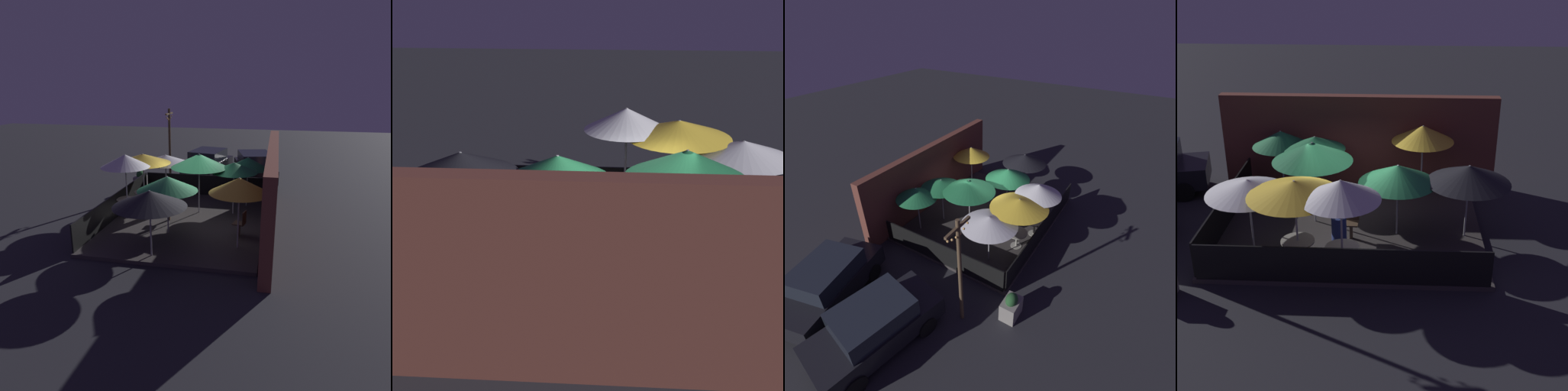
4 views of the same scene
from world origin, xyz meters
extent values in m
plane|color=#26262B|center=(0.00, 0.00, 0.00)|extent=(60.00, 60.00, 0.00)
cube|color=#383333|center=(0.00, 0.00, 0.06)|extent=(7.26, 5.76, 0.12)
cube|color=brown|center=(0.00, 3.11, 1.55)|extent=(8.86, 0.36, 3.11)
cube|color=black|center=(0.00, -2.83, 0.59)|extent=(7.06, 0.05, 0.95)
cube|color=black|center=(-3.59, 0.00, 0.59)|extent=(0.05, 5.56, 0.95)
cylinder|color=#B2B2B7|center=(-1.16, -2.10, 1.28)|extent=(0.05, 0.05, 2.32)
cone|color=gold|center=(-1.16, -2.10, 2.25)|extent=(2.30, 2.30, 0.38)
cylinder|color=#B2B2B7|center=(-0.03, -2.41, 1.37)|extent=(0.05, 0.05, 2.49)
cone|color=silver|center=(-0.03, -2.41, 2.37)|extent=(1.90, 1.90, 0.49)
cylinder|color=#B2B2B7|center=(-1.23, 1.64, 1.18)|extent=(0.05, 0.05, 2.11)
cone|color=#1E6B3D|center=(-1.23, 1.64, 2.04)|extent=(1.85, 1.85, 0.39)
cylinder|color=#B2B2B7|center=(-2.44, -1.52, 1.15)|extent=(0.05, 0.05, 2.07)
cone|color=silver|center=(-2.44, -1.52, 2.00)|extent=(2.15, 2.15, 0.37)
cylinder|color=#B2B2B7|center=(-1.08, 0.26, 1.33)|extent=(0.05, 0.05, 2.43)
cone|color=#1E6B3D|center=(-1.08, 0.26, 2.27)|extent=(2.25, 2.25, 0.54)
cylinder|color=#B2B2B7|center=(3.16, -0.38, 1.16)|extent=(0.05, 0.05, 2.09)
cone|color=black|center=(3.16, -0.38, 1.96)|extent=(2.25, 2.25, 0.49)
cylinder|color=#B2B2B7|center=(1.28, -0.37, 1.15)|extent=(0.05, 0.05, 2.06)
cone|color=#1E6B3D|center=(1.28, -0.37, 1.93)|extent=(2.12, 2.12, 0.50)
cylinder|color=#B2B2B7|center=(-2.35, 2.09, 1.18)|extent=(0.05, 0.05, 2.12)
cone|color=#1E6B3D|center=(-2.35, 2.09, 1.99)|extent=(1.77, 1.77, 0.49)
cylinder|color=#B2B2B7|center=(2.03, 2.16, 1.29)|extent=(0.05, 0.05, 2.33)
cone|color=gold|center=(2.03, 2.16, 2.20)|extent=(1.91, 1.91, 0.50)
cylinder|color=#9E998E|center=(-1.16, -2.10, 0.13)|extent=(0.46, 0.46, 0.02)
cylinder|color=#9E998E|center=(-1.16, -2.10, 0.46)|extent=(0.08, 0.08, 0.68)
cylinder|color=#9E998E|center=(-1.16, -2.10, 0.82)|extent=(0.84, 0.84, 0.04)
cylinder|color=#9E998E|center=(-0.03, -2.41, 0.13)|extent=(0.46, 0.46, 0.02)
cylinder|color=#9E998E|center=(-0.03, -2.41, 0.46)|extent=(0.08, 0.08, 0.69)
cylinder|color=#9E998E|center=(-0.03, -2.41, 0.83)|extent=(0.84, 0.84, 0.04)
cube|color=#4C3828|center=(1.01, 2.10, 0.33)|extent=(0.10, 0.10, 0.42)
cube|color=#4C3828|center=(1.01, 2.10, 0.56)|extent=(0.48, 0.48, 0.04)
cube|color=#4C3828|center=(1.05, 2.28, 0.80)|extent=(0.40, 0.12, 0.44)
cube|color=#4C3828|center=(0.04, -0.69, 0.34)|extent=(0.08, 0.08, 0.45)
cube|color=#4C3828|center=(0.04, -0.69, 0.59)|extent=(0.42, 0.42, 0.04)
cube|color=#4C3828|center=(0.05, -0.51, 0.83)|extent=(0.40, 0.05, 0.44)
cylinder|color=navy|center=(-0.19, -1.51, 0.66)|extent=(0.53, 0.53, 1.08)
sphere|color=brown|center=(-0.19, -1.51, 1.31)|extent=(0.21, 0.21, 0.21)
cube|color=gray|center=(-4.23, -3.39, 0.34)|extent=(0.73, 0.51, 0.68)
ellipsoid|color=#235128|center=(-4.23, -3.39, 0.77)|extent=(0.48, 0.38, 0.43)
cylinder|color=brown|center=(-5.13, -2.08, 1.99)|extent=(0.12, 0.12, 3.98)
cube|color=brown|center=(-5.13, -2.08, 3.73)|extent=(1.10, 0.08, 0.08)
sphere|color=#F4B260|center=(-5.59, -2.08, 3.58)|extent=(0.07, 0.07, 0.07)
sphere|color=#F4B260|center=(-5.41, -2.08, 3.50)|extent=(0.07, 0.07, 0.07)
sphere|color=#F4B260|center=(-5.22, -2.08, 3.45)|extent=(0.07, 0.07, 0.07)
sphere|color=#F4B260|center=(-5.04, -2.08, 3.45)|extent=(0.07, 0.07, 0.07)
sphere|color=#F4B260|center=(-4.86, -2.08, 3.50)|extent=(0.07, 0.07, 0.07)
sphere|color=#F4B260|center=(-4.67, -2.08, 3.58)|extent=(0.07, 0.07, 0.07)
cube|color=black|center=(-7.15, -0.46, 0.67)|extent=(4.07, 2.42, 0.70)
cube|color=#1E232D|center=(-7.15, -0.46, 1.32)|extent=(2.36, 1.95, 0.60)
cylinder|color=black|center=(-5.83, 0.10, 0.32)|extent=(0.66, 0.30, 0.64)
cylinder|color=black|center=(-6.15, -1.48, 0.32)|extent=(0.66, 0.30, 0.64)
cylinder|color=black|center=(-8.15, 0.57, 0.32)|extent=(0.66, 0.30, 0.64)
cylinder|color=black|center=(-8.47, -1.02, 0.32)|extent=(0.66, 0.30, 0.64)
cube|color=black|center=(-6.81, 2.14, 0.67)|extent=(4.15, 2.58, 0.70)
cube|color=#1E232D|center=(-6.81, 2.14, 1.32)|extent=(2.43, 2.03, 0.60)
cylinder|color=black|center=(-5.85, 3.21, 0.32)|extent=(0.66, 0.33, 0.64)
cylinder|color=black|center=(-5.46, 1.65, 0.32)|extent=(0.66, 0.33, 0.64)
cylinder|color=black|center=(-8.17, 2.64, 0.32)|extent=(0.66, 0.33, 0.64)
cylinder|color=black|center=(-7.78, 1.07, 0.32)|extent=(0.66, 0.33, 0.64)
camera|label=1|loc=(13.39, 3.17, 5.33)|focal=35.00mm
camera|label=2|loc=(0.07, 9.35, 5.50)|focal=50.00mm
camera|label=3|loc=(-10.24, -5.91, 8.69)|focal=28.00mm
camera|label=4|loc=(1.26, -13.66, 7.57)|focal=50.00mm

